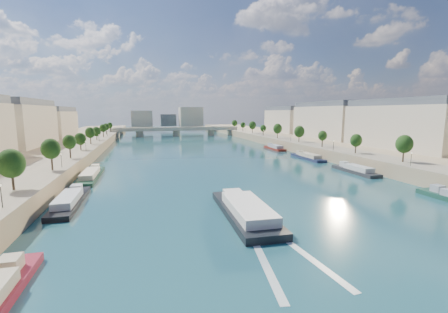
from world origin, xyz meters
TOP-DOWN VIEW (x-y plane):
  - ground at (0.00, 100.00)m, footprint 700.00×700.00m
  - quay_left at (-72.00, 100.00)m, footprint 44.00×520.00m
  - quay_right at (72.00, 100.00)m, footprint 44.00×520.00m
  - pave_left at (-57.00, 100.00)m, footprint 14.00×520.00m
  - pave_right at (57.00, 100.00)m, footprint 14.00×520.00m
  - trees_left at (-55.00, 102.00)m, footprint 4.80×268.80m
  - trees_right at (55.00, 110.00)m, footprint 4.80×268.80m
  - lamps_left at (-52.50, 90.00)m, footprint 0.36×200.36m
  - lamps_right at (52.50, 105.00)m, footprint 0.36×200.36m
  - buildings_right at (85.00, 112.00)m, footprint 16.00×226.00m
  - skyline at (3.19, 319.52)m, footprint 79.00×42.00m
  - bridge at (0.00, 243.39)m, footprint 112.00×12.00m
  - tour_barge at (-7.88, 28.33)m, footprint 9.37×29.42m
  - wake at (-7.88, 11.76)m, footprint 10.76×26.01m
  - moored_barges_left at (-45.50, 28.72)m, footprint 5.00×126.44m
  - moored_barges_right at (45.50, 59.32)m, footprint 5.00×168.08m

SIDE VIEW (x-z plane):
  - ground at x=0.00m, z-range 0.00..0.00m
  - wake at x=-7.88m, z-range 0.00..0.04m
  - moored_barges_left at x=-45.50m, z-range -0.96..2.64m
  - moored_barges_right at x=45.50m, z-range -0.96..2.64m
  - tour_barge at x=-7.88m, z-range -0.85..3.10m
  - quay_left at x=-72.00m, z-range 0.00..5.00m
  - quay_right at x=72.00m, z-range 0.00..5.00m
  - pave_left at x=-57.00m, z-range 5.00..5.10m
  - pave_right at x=57.00m, z-range 5.00..5.10m
  - bridge at x=0.00m, z-range 1.01..9.16m
  - lamps_left at x=-52.50m, z-range 5.64..9.92m
  - lamps_right at x=52.50m, z-range 5.64..9.92m
  - trees_left at x=-55.00m, z-range 6.35..14.61m
  - trees_right at x=55.00m, z-range 6.35..14.61m
  - skyline at x=3.19m, z-range 3.66..25.66m
  - buildings_right at x=85.00m, z-range 4.85..28.05m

